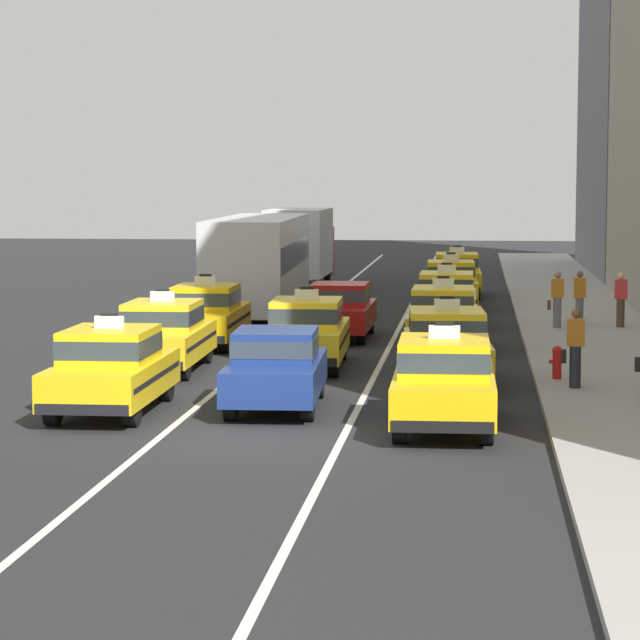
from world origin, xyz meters
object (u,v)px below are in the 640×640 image
(taxi_left_nearest, at_px, (111,368))
(pedestrian_near_crosswalk, at_px, (621,299))
(taxi_center_second, at_px, (307,332))
(taxi_right_second, at_px, (446,345))
(taxi_right_sixth, at_px, (457,273))
(pedestrian_mid_block, at_px, (557,300))
(taxi_right_nearest, at_px, (444,381))
(fire_hydrant, at_px, (557,361))
(sedan_center_third, at_px, (340,309))
(sedan_center_nearest, at_px, (276,366))
(taxi_right_third, at_px, (443,317))
(bus_left_fourth, at_px, (259,259))
(taxi_left_second, at_px, (164,334))
(taxi_right_fourth, at_px, (447,298))
(taxi_right_fifth, at_px, (451,283))
(taxi_left_third, at_px, (206,314))
(box_truck_left_fifth, at_px, (301,245))
(pedestrian_trailing, at_px, (580,297))
(pedestrian_far_corner, at_px, (575,348))

(taxi_left_nearest, relative_size, pedestrian_near_crosswalk, 2.82)
(taxi_center_second, distance_m, taxi_right_second, 4.12)
(taxi_right_sixth, distance_m, pedestrian_mid_block, 13.09)
(pedestrian_mid_block, bearing_deg, taxi_right_nearest, -99.99)
(pedestrian_mid_block, relative_size, fire_hydrant, 2.26)
(taxi_center_second, xyz_separation_m, pedestrian_near_crosswalk, (8.25, 8.94, 0.09))
(taxi_center_second, xyz_separation_m, sedan_center_third, (0.19, 6.33, -0.03))
(sedan_center_nearest, xyz_separation_m, sedan_center_third, (0.08, 12.47, 0.00))
(taxi_right_third, relative_size, pedestrian_near_crosswalk, 2.81)
(pedestrian_near_crosswalk, bearing_deg, bus_left_fourth, 157.42)
(taxi_left_second, relative_size, taxi_right_fourth, 1.01)
(taxi_left_second, height_order, pedestrian_near_crosswalk, taxi_left_second)
(taxi_right_nearest, xyz_separation_m, pedestrian_near_crosswalk, (4.81, 16.99, 0.09))
(sedan_center_third, relative_size, taxi_right_fifth, 0.93)
(sedan_center_third, height_order, taxi_right_third, taxi_right_third)
(taxi_left_third, bearing_deg, taxi_left_nearest, -88.73)
(box_truck_left_fifth, relative_size, taxi_right_nearest, 1.52)
(box_truck_left_fifth, relative_size, pedestrian_near_crosswalk, 4.30)
(taxi_left_nearest, bearing_deg, bus_left_fourth, 90.70)
(taxi_left_second, relative_size, pedestrian_trailing, 2.87)
(taxi_right_second, xyz_separation_m, fire_hydrant, (2.42, 0.05, -0.33))
(bus_left_fourth, bearing_deg, taxi_right_sixth, 49.51)
(bus_left_fourth, bearing_deg, taxi_right_second, -67.66)
(taxi_left_second, relative_size, taxi_right_third, 1.01)
(sedan_center_nearest, xyz_separation_m, fire_hydrant, (5.67, 3.82, -0.30))
(taxi_right_second, height_order, taxi_right_fifth, same)
(sedan_center_third, bearing_deg, box_truck_left_fifth, 100.32)
(sedan_center_nearest, bearing_deg, pedestrian_near_crosswalk, 61.63)
(taxi_right_nearest, bearing_deg, taxi_right_second, 90.74)
(sedan_center_nearest, bearing_deg, taxi_right_second, 49.14)
(pedestrian_near_crosswalk, bearing_deg, pedestrian_far_corner, -99.84)
(taxi_right_third, distance_m, taxi_right_fourth, 5.99)
(taxi_left_third, xyz_separation_m, pedestrian_far_corner, (9.31, -7.79, 0.11))
(taxi_center_second, xyz_separation_m, fire_hydrant, (5.79, -2.31, -0.33))
(taxi_right_fifth, height_order, pedestrian_far_corner, taxi_right_fifth)
(pedestrian_far_corner, bearing_deg, taxi_right_sixth, 96.40)
(taxi_right_fifth, relative_size, pedestrian_far_corner, 2.77)
(taxi_center_second, height_order, taxi_right_fifth, same)
(pedestrian_mid_block, bearing_deg, taxi_center_second, -126.46)
(taxi_right_nearest, height_order, pedestrian_trailing, taxi_right_nearest)
(taxi_right_fifth, bearing_deg, pedestrian_trailing, -58.25)
(taxi_right_third, bearing_deg, pedestrian_far_corner, -69.14)
(pedestrian_far_corner, height_order, fire_hydrant, pedestrian_far_corner)
(taxi_left_second, xyz_separation_m, pedestrian_mid_block, (9.66, 9.60, 0.10))
(taxi_right_fourth, distance_m, pedestrian_near_crosswalk, 5.25)
(taxi_right_fifth, distance_m, pedestrian_near_crosswalk, 8.82)
(taxi_left_second, distance_m, sedan_center_nearest, 6.18)
(box_truck_left_fifth, bearing_deg, taxi_right_fifth, -54.48)
(taxi_center_second, relative_size, taxi_right_fifth, 1.00)
(taxi_left_nearest, relative_size, bus_left_fourth, 0.41)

